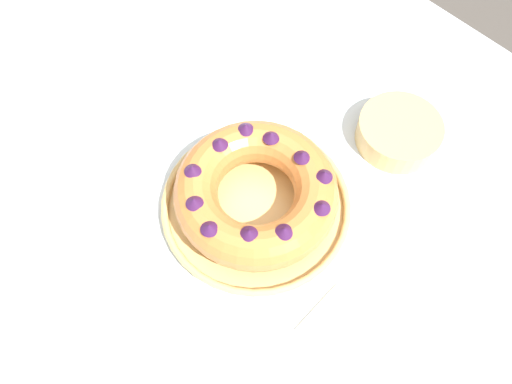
# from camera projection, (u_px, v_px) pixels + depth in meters

# --- Properties ---
(ground_plane) EXTENTS (8.00, 8.00, 0.00)m
(ground_plane) POSITION_uv_depth(u_px,v_px,m) (253.00, 329.00, 1.46)
(ground_plane) COLOR #4C4742
(dining_table) EXTENTS (1.60, 1.25, 0.74)m
(dining_table) POSITION_uv_depth(u_px,v_px,m) (252.00, 242.00, 0.87)
(dining_table) COLOR silver
(dining_table) RESTS_ON ground_plane
(serving_dish) EXTENTS (0.31, 0.31, 0.02)m
(serving_dish) POSITION_uv_depth(u_px,v_px,m) (256.00, 205.00, 0.81)
(serving_dish) COLOR tan
(serving_dish) RESTS_ON dining_table
(bundt_cake) EXTENTS (0.26, 0.26, 0.08)m
(bundt_cake) POSITION_uv_depth(u_px,v_px,m) (256.00, 192.00, 0.77)
(bundt_cake) COLOR #C67538
(bundt_cake) RESTS_ON serving_dish
(fork) EXTENTS (0.02, 0.20, 0.01)m
(fork) POSITION_uv_depth(u_px,v_px,m) (167.00, 128.00, 0.89)
(fork) COLOR white
(fork) RESTS_ON dining_table
(serving_knife) EXTENTS (0.02, 0.22, 0.01)m
(serving_knife) POSITION_uv_depth(u_px,v_px,m) (143.00, 127.00, 0.89)
(serving_knife) COLOR white
(serving_knife) RESTS_ON dining_table
(cake_knife) EXTENTS (0.02, 0.18, 0.01)m
(cake_knife) POSITION_uv_depth(u_px,v_px,m) (164.00, 149.00, 0.87)
(cake_knife) COLOR white
(cake_knife) RESTS_ON dining_table
(side_bowl) EXTENTS (0.14, 0.14, 0.05)m
(side_bowl) POSITION_uv_depth(u_px,v_px,m) (399.00, 132.00, 0.87)
(side_bowl) COLOR tan
(side_bowl) RESTS_ON dining_table
(napkin) EXTENTS (0.14, 0.10, 0.00)m
(napkin) POSITION_uv_depth(u_px,v_px,m) (352.00, 339.00, 0.72)
(napkin) COLOR beige
(napkin) RESTS_ON dining_table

